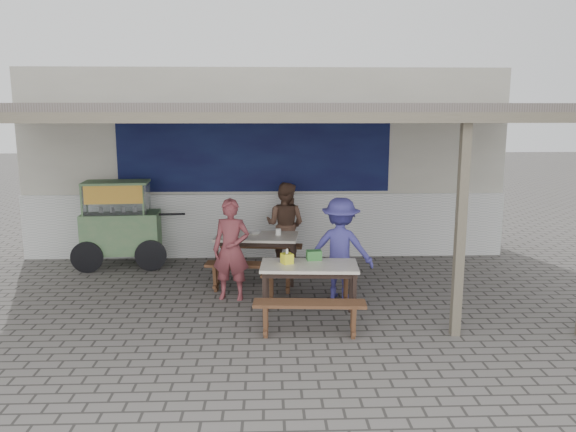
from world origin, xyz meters
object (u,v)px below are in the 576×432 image
(patron_wall_side, at_px, (285,225))
(bench_left_wall, at_px, (262,251))
(bench_left_street, at_px, (252,271))
(patron_right_table, at_px, (340,248))
(tissue_box, at_px, (287,258))
(bench_right_wall, at_px, (309,281))
(patron_street_side, at_px, (231,250))
(donation_box, at_px, (314,255))
(bench_right_street, at_px, (309,311))
(condiment_jar, at_px, (278,232))
(table_right, at_px, (309,270))
(table_left, at_px, (257,240))
(condiment_bowl, at_px, (255,232))
(vendor_cart, at_px, (120,221))

(patron_wall_side, bearing_deg, bench_left_wall, 50.70)
(bench_left_street, xyz_separation_m, patron_right_table, (1.31, -0.29, 0.41))
(bench_left_wall, relative_size, tissue_box, 10.63)
(bench_right_wall, height_order, patron_street_side, patron_street_side)
(bench_left_wall, height_order, donation_box, donation_box)
(patron_wall_side, bearing_deg, bench_right_street, 117.52)
(tissue_box, bearing_deg, patron_wall_side, 88.85)
(bench_left_wall, height_order, condiment_jar, condiment_jar)
(table_right, bearing_deg, bench_left_wall, 108.94)
(bench_right_street, bearing_deg, table_left, 109.56)
(table_right, relative_size, condiment_jar, 12.80)
(patron_right_table, xyz_separation_m, condiment_jar, (-0.89, 0.93, 0.05))
(patron_street_side, xyz_separation_m, tissue_box, (0.78, -0.80, 0.07))
(bench_left_street, bearing_deg, patron_street_side, -127.39)
(bench_left_wall, bearing_deg, tissue_box, -74.67)
(patron_wall_side, xyz_separation_m, condiment_bowl, (-0.52, -0.70, 0.02))
(vendor_cart, bearing_deg, tissue_box, -47.12)
(condiment_bowl, bearing_deg, donation_box, -63.19)
(donation_box, height_order, condiment_bowl, donation_box)
(bench_right_wall, relative_size, tissue_box, 10.26)
(table_left, height_order, patron_wall_side, patron_wall_side)
(bench_right_street, relative_size, vendor_cart, 0.73)
(bench_right_street, distance_m, donation_box, 0.97)
(donation_box, bearing_deg, condiment_jar, 105.99)
(bench_left_street, distance_m, patron_right_table, 1.40)
(bench_left_street, bearing_deg, patron_right_table, -6.23)
(bench_left_street, relative_size, donation_box, 7.28)
(bench_right_wall, height_order, vendor_cart, vendor_cart)
(bench_left_street, relative_size, table_right, 1.10)
(table_right, xyz_separation_m, vendor_cart, (-3.14, 2.69, 0.16))
(table_left, xyz_separation_m, bench_right_street, (0.68, -2.38, -0.34))
(table_right, bearing_deg, bench_right_street, -90.00)
(bench_left_street, xyz_separation_m, vendor_cart, (-2.35, 1.53, 0.49))
(bench_right_street, relative_size, patron_street_side, 0.93)
(condiment_bowl, bearing_deg, bench_left_street, -92.41)
(condiment_bowl, bearing_deg, table_right, -68.04)
(table_left, distance_m, tissue_box, 1.77)
(bench_left_street, distance_m, bench_right_wall, 0.99)
(bench_right_wall, bearing_deg, patron_street_side, 171.01)
(bench_left_street, bearing_deg, condiment_bowl, 93.97)
(table_left, distance_m, patron_wall_side, 0.95)
(table_right, relative_size, vendor_cart, 0.69)
(donation_box, xyz_separation_m, condiment_bowl, (-0.84, 1.66, -0.04))
(table_left, distance_m, bench_right_street, 2.50)
(condiment_jar, bearing_deg, table_right, -78.33)
(bench_left_wall, bearing_deg, bench_right_wall, -62.17)
(bench_right_wall, relative_size, condiment_jar, 13.55)
(bench_left_wall, distance_m, patron_right_table, 1.95)
(patron_wall_side, distance_m, tissue_box, 2.53)
(table_right, height_order, condiment_bowl, condiment_bowl)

